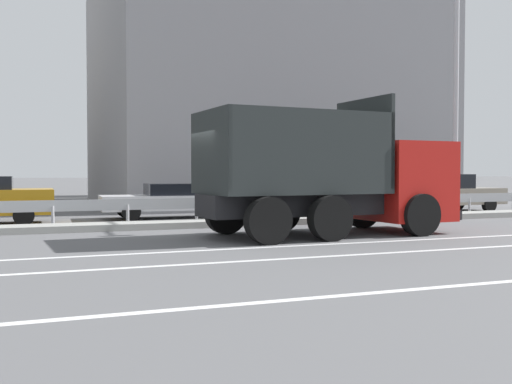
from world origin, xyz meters
name	(u,v)px	position (x,y,z in m)	size (l,w,h in m)	color
ground_plane	(237,235)	(0.00, 0.00, 0.00)	(320.00, 320.00, 0.00)	#565659
lane_strip_0	(363,242)	(2.12, -2.46, 0.00)	(58.73, 0.16, 0.01)	silver
lane_strip_1	(408,252)	(2.12, -4.11, 0.00)	(58.73, 0.16, 0.01)	silver
median_island	(207,223)	(0.00, 2.61, 0.09)	(32.30, 1.10, 0.18)	gray
median_guardrail	(196,205)	(0.00, 3.69, 0.57)	(58.73, 0.09, 0.78)	#9EA0A5
dump_truck	(352,185)	(2.91, -0.61, 1.24)	(6.60, 3.09, 3.44)	red
median_road_sign	(434,180)	(7.93, 2.61, 1.30)	(0.70, 0.16, 2.50)	white
street_lamp_1	(460,51)	(8.64, 2.24, 5.60)	(0.70, 2.43, 10.16)	#ADADB2
parked_car_4	(173,200)	(-0.18, 6.03, 0.63)	(4.81, 2.03, 1.18)	silver
parked_car_5	(331,193)	(5.56, 5.43, 0.79)	(3.97, 2.06, 1.59)	black
parked_car_6	(443,193)	(10.50, 5.32, 0.74)	(4.89, 2.07, 1.49)	gray
background_building_1	(252,92)	(6.24, 15.31, 5.76)	(15.23, 14.40, 11.52)	gray
church_tower	(213,99)	(7.24, 25.44, 6.58)	(3.60, 3.60, 14.33)	silver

